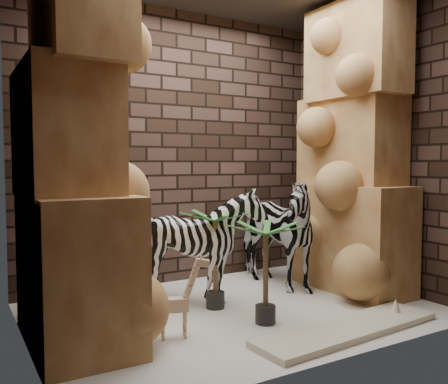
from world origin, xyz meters
TOP-DOWN VIEW (x-y plane):
  - floor at (0.00, 0.00)m, footprint 3.50×3.50m
  - wall_back at (0.00, 1.25)m, footprint 3.50×0.00m
  - wall_front at (0.00, -1.25)m, footprint 3.50×0.00m
  - wall_left at (-1.75, 0.00)m, footprint 0.00×3.00m
  - wall_right at (1.75, 0.00)m, footprint 0.00×3.00m
  - rock_pillar_left at (-1.40, 0.00)m, footprint 0.68×1.30m
  - rock_pillar_right at (1.42, 0.00)m, footprint 0.58×1.25m
  - zebra_right at (0.76, 0.51)m, footprint 0.67×1.18m
  - zebra_left at (-0.17, 0.33)m, footprint 0.96×1.15m
  - giraffe_toy at (-0.76, -0.32)m, footprint 0.35×0.21m
  - palm_front at (-0.13, 0.16)m, footprint 0.36×0.36m
  - palm_back at (0.03, -0.41)m, footprint 0.36×0.36m
  - surfboard at (0.48, -0.90)m, footprint 1.73×0.54m

SIDE VIEW (x-z plane):
  - floor at x=0.00m, z-range 0.00..0.00m
  - surfboard at x=0.48m, z-range 0.00..0.05m
  - giraffe_toy at x=-0.76m, z-range 0.00..0.65m
  - palm_back at x=0.03m, z-range 0.00..0.85m
  - palm_front at x=-0.13m, z-range 0.00..0.91m
  - zebra_left at x=-0.17m, z-range 0.00..1.00m
  - zebra_right at x=0.76m, z-range 0.00..1.37m
  - wall_back at x=0.00m, z-range -0.25..3.25m
  - wall_front at x=0.00m, z-range -0.25..3.25m
  - wall_left at x=-1.75m, z-range 0.00..3.00m
  - wall_right at x=1.75m, z-range 0.00..3.00m
  - rock_pillar_left at x=-1.40m, z-range 0.00..3.00m
  - rock_pillar_right at x=1.42m, z-range 0.00..3.00m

